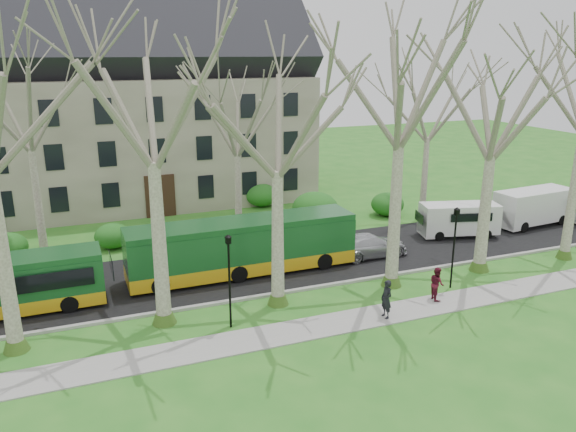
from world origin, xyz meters
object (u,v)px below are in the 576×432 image
object	(u,v)px
bus_follow	(243,246)
van_a	(459,220)
sedan	(370,245)
pedestrian_b	(437,283)
van_b	(533,208)
pedestrian_a	(386,299)

from	to	relation	value
bus_follow	van_a	distance (m)	15.37
sedan	van_a	distance (m)	7.58
bus_follow	sedan	distance (m)	7.92
bus_follow	pedestrian_b	bearing A→B (deg)	-41.46
bus_follow	van_a	world-z (taller)	bus_follow
van_b	pedestrian_a	distance (m)	19.39
van_b	pedestrian_a	world-z (taller)	van_b
bus_follow	sedan	size ratio (longest dim) A/B	2.65
sedan	pedestrian_b	distance (m)	6.63
bus_follow	van_a	xyz separation A→B (m)	(15.34, 0.96, -0.47)
bus_follow	van_b	size ratio (longest dim) A/B	2.16
van_a	pedestrian_b	world-z (taller)	van_a
sedan	pedestrian_b	world-z (taller)	pedestrian_b
van_a	pedestrian_a	bearing A→B (deg)	-125.95
sedan	pedestrian_b	bearing A→B (deg)	178.71
pedestrian_a	van_b	bearing A→B (deg)	113.49
van_a	pedestrian_b	bearing A→B (deg)	-118.06
sedan	van_a	size ratio (longest dim) A/B	0.94
pedestrian_a	bus_follow	bearing A→B (deg)	-152.88
pedestrian_a	pedestrian_b	size ratio (longest dim) A/B	1.08
van_b	pedestrian_b	xyz separation A→B (m)	(-13.91, -7.98, -0.43)
van_b	pedestrian_a	xyz separation A→B (m)	(-17.28, -8.79, -0.36)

